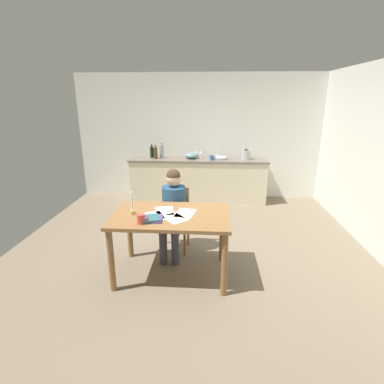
# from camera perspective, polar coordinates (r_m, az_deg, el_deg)

# --- Properties ---
(ground_plane) EXTENTS (5.20, 5.20, 0.04)m
(ground_plane) POSITION_cam_1_polar(r_m,az_deg,el_deg) (4.38, -0.30, -11.23)
(ground_plane) COLOR #7A6B56
(wall_back) EXTENTS (5.20, 0.12, 2.60)m
(wall_back) POSITION_cam_1_polar(r_m,az_deg,el_deg) (6.49, 1.39, 10.53)
(wall_back) COLOR silver
(wall_back) RESTS_ON ground
(kitchen_counter) EXTENTS (2.83, 0.64, 0.90)m
(kitchen_counter) POSITION_cam_1_polar(r_m,az_deg,el_deg) (6.29, 1.18, 2.44)
(kitchen_counter) COLOR beige
(kitchen_counter) RESTS_ON ground
(dining_table) EXTENTS (1.37, 0.88, 0.79)m
(dining_table) POSITION_cam_1_polar(r_m,az_deg,el_deg) (3.54, -4.03, -5.98)
(dining_table) COLOR olive
(dining_table) RESTS_ON ground
(chair_at_table) EXTENTS (0.42, 0.42, 0.89)m
(chair_at_table) POSITION_cam_1_polar(r_m,az_deg,el_deg) (4.24, -3.25, -4.52)
(chair_at_table) COLOR olive
(chair_at_table) RESTS_ON ground
(person_seated) EXTENTS (0.34, 0.60, 1.19)m
(person_seated) POSITION_cam_1_polar(r_m,az_deg,el_deg) (4.04, -3.65, -2.95)
(person_seated) COLOR navy
(person_seated) RESTS_ON ground
(coffee_mug) EXTENTS (0.13, 0.09, 0.11)m
(coffee_mug) POSITION_cam_1_polar(r_m,az_deg,el_deg) (3.26, -9.73, -5.09)
(coffee_mug) COLOR #D84C3F
(coffee_mug) RESTS_ON dining_table
(candlestick) EXTENTS (0.06, 0.06, 0.28)m
(candlestick) POSITION_cam_1_polar(r_m,az_deg,el_deg) (3.52, -11.35, -3.08)
(candlestick) COLOR gold
(candlestick) RESTS_ON dining_table
(book_magazine) EXTENTS (0.26, 0.27, 0.03)m
(book_magazine) POSITION_cam_1_polar(r_m,az_deg,el_deg) (3.35, -7.98, -5.11)
(book_magazine) COLOR #2F5C69
(book_magazine) RESTS_ON dining_table
(book_cookery) EXTENTS (0.16, 0.25, 0.02)m
(book_cookery) POSITION_cam_1_polar(r_m,az_deg,el_deg) (3.36, -6.90, -5.13)
(book_cookery) COLOR #5B3F8E
(book_cookery) RESTS_ON dining_table
(paper_letter) EXTENTS (0.31, 0.36, 0.00)m
(paper_letter) POSITION_cam_1_polar(r_m,az_deg,el_deg) (3.45, -7.35, -4.63)
(paper_letter) COLOR white
(paper_letter) RESTS_ON dining_table
(paper_bill) EXTENTS (0.26, 0.33, 0.00)m
(paper_bill) POSITION_cam_1_polar(r_m,az_deg,el_deg) (3.52, -1.30, -4.06)
(paper_bill) COLOR white
(paper_bill) RESTS_ON dining_table
(paper_envelope) EXTENTS (0.27, 0.33, 0.00)m
(paper_envelope) POSITION_cam_1_polar(r_m,az_deg,el_deg) (3.60, -5.26, -3.61)
(paper_envelope) COLOR white
(paper_envelope) RESTS_ON dining_table
(paper_receipt) EXTENTS (0.35, 0.36, 0.00)m
(paper_receipt) POSITION_cam_1_polar(r_m,az_deg,el_deg) (3.38, -3.39, -5.02)
(paper_receipt) COLOR white
(paper_receipt) RESTS_ON dining_table
(sink_unit) EXTENTS (0.36, 0.36, 0.24)m
(sink_unit) POSITION_cam_1_polar(r_m,az_deg,el_deg) (6.19, 5.12, 6.59)
(sink_unit) COLOR #B2B7BC
(sink_unit) RESTS_ON kitchen_counter
(bottle_oil) EXTENTS (0.08, 0.08, 0.28)m
(bottle_oil) POSITION_cam_1_polar(r_m,az_deg,el_deg) (6.33, -7.72, 7.62)
(bottle_oil) COLOR black
(bottle_oil) RESTS_ON kitchen_counter
(bottle_vinegar) EXTENTS (0.08, 0.08, 0.27)m
(bottle_vinegar) POSITION_cam_1_polar(r_m,az_deg,el_deg) (6.21, -7.01, 7.45)
(bottle_vinegar) COLOR #593319
(bottle_vinegar) RESTS_ON kitchen_counter
(bottle_wine_red) EXTENTS (0.08, 0.08, 0.32)m
(bottle_wine_red) POSITION_cam_1_polar(r_m,az_deg,el_deg) (6.24, -5.82, 7.70)
(bottle_wine_red) COLOR #8C999E
(bottle_wine_red) RESTS_ON kitchen_counter
(mixing_bowl) EXTENTS (0.28, 0.28, 0.13)m
(mixing_bowl) POSITION_cam_1_polar(r_m,az_deg,el_deg) (6.19, -0.09, 7.05)
(mixing_bowl) COLOR #668C99
(mixing_bowl) RESTS_ON kitchen_counter
(stovetop_kettle) EXTENTS (0.18, 0.18, 0.22)m
(stovetop_kettle) POSITION_cam_1_polar(r_m,az_deg,el_deg) (6.21, 10.34, 7.12)
(stovetop_kettle) COLOR #B7BABF
(stovetop_kettle) RESTS_ON kitchen_counter
(wine_glass_near_sink) EXTENTS (0.07, 0.07, 0.15)m
(wine_glass_near_sink) POSITION_cam_1_polar(r_m,az_deg,el_deg) (6.32, 1.79, 7.67)
(wine_glass_near_sink) COLOR silver
(wine_glass_near_sink) RESTS_ON kitchen_counter
(wine_glass_by_kettle) EXTENTS (0.07, 0.07, 0.15)m
(wine_glass_by_kettle) POSITION_cam_1_polar(r_m,az_deg,el_deg) (6.32, 0.78, 7.68)
(wine_glass_by_kettle) COLOR silver
(wine_glass_by_kettle) RESTS_ON kitchen_counter
(teacup_on_counter) EXTENTS (0.13, 0.09, 0.10)m
(teacup_on_counter) POSITION_cam_1_polar(r_m,az_deg,el_deg) (6.03, 3.89, 6.60)
(teacup_on_counter) COLOR #33598C
(teacup_on_counter) RESTS_ON kitchen_counter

